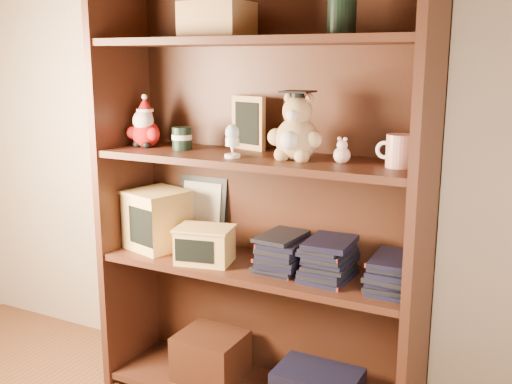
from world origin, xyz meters
TOP-DOWN VIEW (x-y plane):
  - bookcase at (0.13, 1.36)m, footprint 1.20×0.35m
  - shelf_lower at (0.13, 1.30)m, footprint 1.14×0.33m
  - shelf_upper at (0.13, 1.30)m, footprint 1.14×0.33m
  - santa_plush at (-0.34, 1.30)m, footprint 0.15×0.11m
  - teachers_tin at (-0.18, 1.30)m, footprint 0.08×0.08m
  - chalkboard_plaque at (0.04, 1.42)m, footprint 0.15×0.10m
  - egg_cup at (0.08, 1.23)m, footprint 0.05×0.05m
  - grad_teddy_bear at (0.29, 1.30)m, footprint 0.19×0.17m
  - pink_figurine at (0.45, 1.31)m, footprint 0.06×0.06m
  - teacher_mug at (0.63, 1.30)m, footprint 0.12×0.08m
  - certificate_frame at (-0.18, 1.44)m, footprint 0.22×0.06m
  - treats_box at (-0.30, 1.30)m, footprint 0.26×0.26m
  - pencils_box at (-0.04, 1.24)m, footprint 0.23×0.19m
  - book_stack_left at (0.24, 1.30)m, footprint 0.14×0.20m
  - book_stack_mid at (0.41, 1.30)m, footprint 0.14×0.20m
  - book_stack_right at (0.63, 1.30)m, footprint 0.14×0.20m

SIDE VIEW (x-z plane):
  - shelf_lower at x=0.13m, z-range 0.53..0.55m
  - book_stack_right at x=0.63m, z-range 0.55..0.66m
  - book_stack_left at x=0.24m, z-range 0.55..0.68m
  - pencils_box at x=-0.04m, z-range 0.55..0.69m
  - book_stack_mid at x=0.41m, z-range 0.55..0.69m
  - treats_box at x=-0.30m, z-range 0.55..0.78m
  - certificate_frame at x=-0.18m, z-range 0.55..0.82m
  - bookcase at x=0.13m, z-range -0.02..1.58m
  - shelf_upper at x=0.13m, z-range 0.93..0.95m
  - pink_figurine at x=0.45m, z-range 0.94..1.03m
  - teachers_tin at x=-0.18m, z-range 0.95..1.03m
  - teacher_mug at x=0.63m, z-range 0.95..1.05m
  - egg_cup at x=0.08m, z-range 0.95..1.07m
  - santa_plush at x=-0.34m, z-range 0.92..1.13m
  - grad_teddy_bear at x=0.29m, z-range 0.92..1.16m
  - chalkboard_plaque at x=0.04m, z-range 0.95..1.14m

